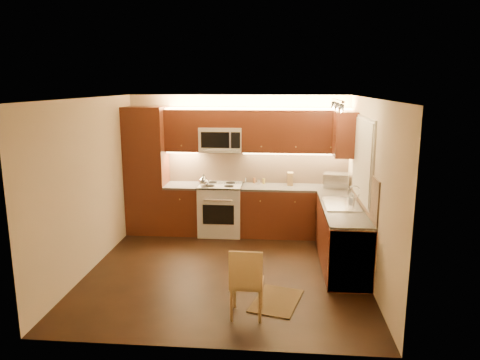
# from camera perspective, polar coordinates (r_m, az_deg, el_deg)

# --- Properties ---
(floor) EXTENTS (4.00, 4.00, 0.01)m
(floor) POSITION_cam_1_polar(r_m,az_deg,el_deg) (6.75, -1.70, -11.40)
(floor) COLOR black
(floor) RESTS_ON ground
(ceiling) EXTENTS (4.00, 4.00, 0.01)m
(ceiling) POSITION_cam_1_polar(r_m,az_deg,el_deg) (6.20, -1.85, 10.32)
(ceiling) COLOR beige
(ceiling) RESTS_ON ground
(wall_back) EXTENTS (4.00, 0.01, 2.50)m
(wall_back) POSITION_cam_1_polar(r_m,az_deg,el_deg) (8.31, -0.17, 2.10)
(wall_back) COLOR #CAB494
(wall_back) RESTS_ON ground
(wall_front) EXTENTS (4.00, 0.01, 2.50)m
(wall_front) POSITION_cam_1_polar(r_m,az_deg,el_deg) (4.45, -4.78, -6.81)
(wall_front) COLOR #CAB494
(wall_front) RESTS_ON ground
(wall_left) EXTENTS (0.01, 4.00, 2.50)m
(wall_left) POSITION_cam_1_polar(r_m,az_deg,el_deg) (6.88, -18.56, -0.63)
(wall_left) COLOR #CAB494
(wall_left) RESTS_ON ground
(wall_right) EXTENTS (0.01, 4.00, 2.50)m
(wall_right) POSITION_cam_1_polar(r_m,az_deg,el_deg) (6.44, 16.19, -1.31)
(wall_right) COLOR #CAB494
(wall_right) RESTS_ON ground
(pantry) EXTENTS (0.70, 0.60, 2.30)m
(pantry) POSITION_cam_1_polar(r_m,az_deg,el_deg) (8.35, -11.72, 1.19)
(pantry) COLOR #4F2311
(pantry) RESTS_ON floor
(base_cab_back_left) EXTENTS (0.62, 0.60, 0.86)m
(base_cab_back_left) POSITION_cam_1_polar(r_m,az_deg,el_deg) (8.35, -7.15, -3.72)
(base_cab_back_left) COLOR #4F2311
(base_cab_back_left) RESTS_ON floor
(counter_back_left) EXTENTS (0.62, 0.60, 0.04)m
(counter_back_left) POSITION_cam_1_polar(r_m,az_deg,el_deg) (8.24, -7.23, -0.71)
(counter_back_left) COLOR #343230
(counter_back_left) RESTS_ON base_cab_back_left
(base_cab_back_right) EXTENTS (1.92, 0.60, 0.86)m
(base_cab_back_right) POSITION_cam_1_polar(r_m,az_deg,el_deg) (8.17, 6.94, -4.06)
(base_cab_back_right) COLOR #4F2311
(base_cab_back_right) RESTS_ON floor
(counter_back_right) EXTENTS (1.92, 0.60, 0.04)m
(counter_back_right) POSITION_cam_1_polar(r_m,az_deg,el_deg) (8.06, 7.02, -0.98)
(counter_back_right) COLOR #343230
(counter_back_right) RESTS_ON base_cab_back_right
(base_cab_right) EXTENTS (0.60, 2.00, 0.86)m
(base_cab_right) POSITION_cam_1_polar(r_m,az_deg,el_deg) (7.00, 12.74, -7.07)
(base_cab_right) COLOR #4F2311
(base_cab_right) RESTS_ON floor
(counter_right) EXTENTS (0.60, 2.00, 0.04)m
(counter_right) POSITION_cam_1_polar(r_m,az_deg,el_deg) (6.86, 12.91, -3.51)
(counter_right) COLOR #343230
(counter_right) RESTS_ON base_cab_right
(dishwasher) EXTENTS (0.58, 0.60, 0.84)m
(dishwasher) POSITION_cam_1_polar(r_m,az_deg,el_deg) (6.35, 13.58, -9.13)
(dishwasher) COLOR silver
(dishwasher) RESTS_ON floor
(backsplash_back) EXTENTS (3.30, 0.02, 0.60)m
(backsplash_back) POSITION_cam_1_polar(r_m,az_deg,el_deg) (8.28, 2.23, 1.71)
(backsplash_back) COLOR tan
(backsplash_back) RESTS_ON wall_back
(backsplash_right) EXTENTS (0.02, 2.00, 0.60)m
(backsplash_right) POSITION_cam_1_polar(r_m,az_deg,el_deg) (6.84, 15.45, -0.95)
(backsplash_right) COLOR tan
(backsplash_right) RESTS_ON wall_right
(upper_cab_back_left) EXTENTS (0.62, 0.35, 0.75)m
(upper_cab_back_left) POSITION_cam_1_polar(r_m,az_deg,el_deg) (8.20, -7.23, 6.28)
(upper_cab_back_left) COLOR #4F2311
(upper_cab_back_left) RESTS_ON wall_back
(upper_cab_back_right) EXTENTS (1.92, 0.35, 0.75)m
(upper_cab_back_right) POSITION_cam_1_polar(r_m,az_deg,el_deg) (8.02, 7.17, 6.16)
(upper_cab_back_right) COLOR #4F2311
(upper_cab_back_right) RESTS_ON wall_back
(upper_cab_bridge) EXTENTS (0.76, 0.35, 0.31)m
(upper_cab_bridge) POSITION_cam_1_polar(r_m,az_deg,el_deg) (8.06, -2.43, 7.84)
(upper_cab_bridge) COLOR #4F2311
(upper_cab_bridge) RESTS_ON wall_back
(upper_cab_right_corner) EXTENTS (0.35, 0.50, 0.75)m
(upper_cab_right_corner) POSITION_cam_1_polar(r_m,az_deg,el_deg) (7.67, 13.19, 5.67)
(upper_cab_right_corner) COLOR #4F2311
(upper_cab_right_corner) RESTS_ON wall_right
(stove) EXTENTS (0.76, 0.65, 0.92)m
(stove) POSITION_cam_1_polar(r_m,az_deg,el_deg) (8.20, -2.46, -3.71)
(stove) COLOR silver
(stove) RESTS_ON floor
(microwave) EXTENTS (0.76, 0.38, 0.44)m
(microwave) POSITION_cam_1_polar(r_m,az_deg,el_deg) (8.08, -2.42, 5.18)
(microwave) COLOR silver
(microwave) RESTS_ON wall_back
(window_frame) EXTENTS (0.03, 1.44, 1.24)m
(window_frame) POSITION_cam_1_polar(r_m,az_deg,el_deg) (6.90, 15.37, 2.57)
(window_frame) COLOR silver
(window_frame) RESTS_ON wall_right
(window_blinds) EXTENTS (0.02, 1.36, 1.16)m
(window_blinds) POSITION_cam_1_polar(r_m,az_deg,el_deg) (6.90, 15.21, 2.57)
(window_blinds) COLOR silver
(window_blinds) RESTS_ON wall_right
(sink) EXTENTS (0.52, 0.86, 0.15)m
(sink) POSITION_cam_1_polar(r_m,az_deg,el_deg) (6.98, 12.79, -2.43)
(sink) COLOR silver
(sink) RESTS_ON counter_right
(faucet) EXTENTS (0.20, 0.04, 0.30)m
(faucet) POSITION_cam_1_polar(r_m,az_deg,el_deg) (6.99, 14.28, -1.86)
(faucet) COLOR silver
(faucet) RESTS_ON counter_right
(track_light_bar) EXTENTS (0.04, 1.20, 0.03)m
(track_light_bar) POSITION_cam_1_polar(r_m,az_deg,el_deg) (6.61, 12.26, 9.82)
(track_light_bar) COLOR silver
(track_light_bar) RESTS_ON ceiling
(kettle) EXTENTS (0.20, 0.20, 0.22)m
(kettle) POSITION_cam_1_polar(r_m,az_deg,el_deg) (7.94, -4.64, -0.03)
(kettle) COLOR silver
(kettle) RESTS_ON stove
(toaster_oven) EXTENTS (0.47, 0.39, 0.26)m
(toaster_oven) POSITION_cam_1_polar(r_m,az_deg,el_deg) (8.08, 12.10, -0.06)
(toaster_oven) COLOR silver
(toaster_oven) RESTS_ON counter_back_right
(knife_block) EXTENTS (0.11, 0.17, 0.23)m
(knife_block) POSITION_cam_1_polar(r_m,az_deg,el_deg) (8.15, 6.38, 0.16)
(knife_block) COLOR #A08448
(knife_block) RESTS_ON counter_back_right
(spice_jar_a) EXTENTS (0.05, 0.05, 0.10)m
(spice_jar_a) POSITION_cam_1_polar(r_m,az_deg,el_deg) (8.30, 0.76, -0.04)
(spice_jar_a) COLOR silver
(spice_jar_a) RESTS_ON counter_back_right
(spice_jar_b) EXTENTS (0.05, 0.05, 0.10)m
(spice_jar_b) POSITION_cam_1_polar(r_m,az_deg,el_deg) (8.29, 1.82, -0.05)
(spice_jar_b) COLOR brown
(spice_jar_b) RESTS_ON counter_back_right
(spice_jar_c) EXTENTS (0.05, 0.05, 0.09)m
(spice_jar_c) POSITION_cam_1_polar(r_m,az_deg,el_deg) (8.17, 2.39, -0.24)
(spice_jar_c) COLOR silver
(spice_jar_c) RESTS_ON counter_back_right
(spice_jar_d) EXTENTS (0.05, 0.05, 0.10)m
(spice_jar_d) POSITION_cam_1_polar(r_m,az_deg,el_deg) (8.24, 3.04, -0.14)
(spice_jar_d) COLOR #A58A31
(spice_jar_d) RESTS_ON counter_back_right
(soap_bottle) EXTENTS (0.09, 0.09, 0.16)m
(soap_bottle) POSITION_cam_1_polar(r_m,az_deg,el_deg) (7.24, 13.94, -1.93)
(soap_bottle) COLOR #BABABE
(soap_bottle) RESTS_ON counter_right
(rug) EXTENTS (0.72, 0.91, 0.01)m
(rug) POSITION_cam_1_polar(r_m,az_deg,el_deg) (5.90, 4.67, -15.02)
(rug) COLOR black
(rug) RESTS_ON floor
(dining_chair) EXTENTS (0.39, 0.39, 0.86)m
(dining_chair) POSITION_cam_1_polar(r_m,az_deg,el_deg) (5.38, 0.88, -12.71)
(dining_chair) COLOR #A08448
(dining_chair) RESTS_ON floor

